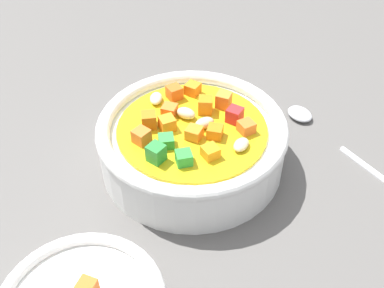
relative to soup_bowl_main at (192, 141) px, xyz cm
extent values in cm
cube|color=#565451|center=(-0.01, 0.00, -4.28)|extent=(140.00, 140.00, 2.00)
cylinder|color=white|center=(-0.01, 0.00, -0.85)|extent=(20.07, 20.07, 4.86)
torus|color=white|center=(-0.01, 0.00, 2.04)|extent=(20.41, 20.41, 1.54)
cylinder|color=gold|center=(-0.01, 0.00, 1.78)|extent=(16.06, 16.06, 0.40)
cube|color=red|center=(-2.54, -3.95, 2.78)|extent=(1.81, 1.81, 1.60)
cube|color=orange|center=(0.80, -3.02, 2.87)|extent=(2.14, 2.14, 1.78)
cube|color=orange|center=(-4.30, 1.96, 2.55)|extent=(1.89, 1.89, 1.15)
cube|color=orange|center=(1.79, 1.88, 2.69)|extent=(1.99, 1.99, 1.42)
cube|color=orange|center=(4.16, -4.59, 2.61)|extent=(1.82, 1.82, 1.27)
cube|color=orange|center=(-0.13, -5.15, 2.81)|extent=(1.97, 1.97, 1.67)
cube|color=orange|center=(2.23, 5.12, 2.73)|extent=(1.61, 1.61, 1.50)
ellipsoid|color=beige|center=(-5.76, -1.06, 2.41)|extent=(1.82, 2.39, 0.86)
cube|color=orange|center=(3.35, 0.06, 2.55)|extent=(2.02, 2.02, 1.14)
cube|color=green|center=(-0.42, 3.81, 2.55)|extent=(2.14, 2.14, 1.15)
ellipsoid|color=beige|center=(6.06, -0.58, 2.43)|extent=(2.44, 2.51, 0.90)
cube|color=orange|center=(3.46, 2.94, 2.82)|extent=(2.14, 2.14, 1.69)
cube|color=orange|center=(-4.56, -3.42, 2.59)|extent=(1.92, 1.92, 1.23)
cube|color=orange|center=(-2.69, -0.59, 2.60)|extent=(2.07, 2.07, 1.25)
cube|color=green|center=(-3.03, 4.39, 2.61)|extent=(2.11, 2.11, 1.27)
ellipsoid|color=beige|center=(-0.89, -1.01, 2.51)|extent=(1.96, 2.45, 1.07)
cube|color=#DC5D1F|center=(5.06, -2.50, 2.74)|extent=(1.88, 1.88, 1.52)
ellipsoid|color=beige|center=(1.63, -0.80, 2.56)|extent=(2.41, 1.86, 1.17)
cube|color=orange|center=(-1.26, 1.02, 2.60)|extent=(1.93, 1.93, 1.24)
cube|color=#288736|center=(-0.80, 5.95, 2.89)|extent=(1.67, 1.67, 1.82)
ellipsoid|color=silver|center=(-4.32, -15.32, -2.74)|extent=(3.87, 3.28, 1.07)
cube|color=orange|center=(-6.78, 19.11, 1.54)|extent=(1.77, 1.77, 1.36)
camera|label=1|loc=(-25.60, 27.48, 33.67)|focal=43.43mm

